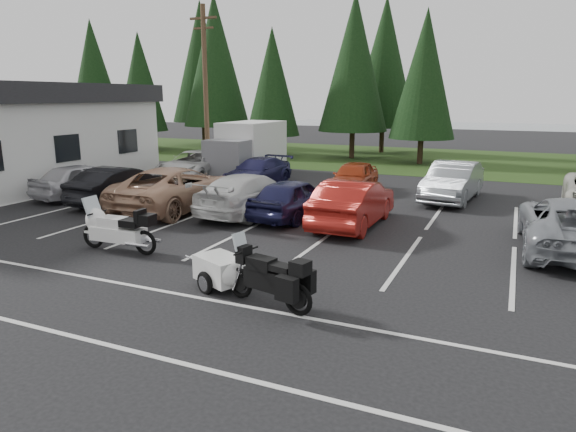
# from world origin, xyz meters

# --- Properties ---
(ground) EXTENTS (120.00, 120.00, 0.00)m
(ground) POSITION_xyz_m (0.00, 0.00, 0.00)
(ground) COLOR black
(ground) RESTS_ON ground
(grass_strip) EXTENTS (80.00, 16.00, 0.01)m
(grass_strip) POSITION_xyz_m (0.00, 24.00, 0.01)
(grass_strip) COLOR #213A12
(grass_strip) RESTS_ON ground
(lake_water) EXTENTS (70.00, 50.00, 0.02)m
(lake_water) POSITION_xyz_m (4.00, 55.00, 0.00)
(lake_water) COLOR gray
(lake_water) RESTS_ON ground
(utility_pole) EXTENTS (1.60, 0.26, 9.00)m
(utility_pole) POSITION_xyz_m (-10.00, 12.00, 4.70)
(utility_pole) COLOR #473321
(utility_pole) RESTS_ON ground
(box_truck) EXTENTS (2.40, 5.60, 2.90)m
(box_truck) POSITION_xyz_m (-8.00, 12.50, 1.45)
(box_truck) COLOR silver
(box_truck) RESTS_ON ground
(stall_markings) EXTENTS (32.00, 16.00, 0.01)m
(stall_markings) POSITION_xyz_m (0.00, 2.00, 0.00)
(stall_markings) COLOR silver
(stall_markings) RESTS_ON ground
(conifer_0) EXTENTS (4.58, 4.58, 10.66)m
(conifer_0) POSITION_xyz_m (-28.00, 22.50, 6.23)
(conifer_0) COLOR #332316
(conifer_0) RESTS_ON ground
(conifer_1) EXTENTS (3.96, 3.96, 9.22)m
(conifer_1) POSITION_xyz_m (-22.00, 21.20, 5.39)
(conifer_1) COLOR #332316
(conifer_1) RESTS_ON ground
(conifer_2) EXTENTS (5.10, 5.10, 11.89)m
(conifer_2) POSITION_xyz_m (-16.00, 22.80, 6.95)
(conifer_2) COLOR #332316
(conifer_2) RESTS_ON ground
(conifer_3) EXTENTS (3.87, 3.87, 9.02)m
(conifer_3) POSITION_xyz_m (-10.50, 21.40, 5.27)
(conifer_3) COLOR #332316
(conifer_3) RESTS_ON ground
(conifer_4) EXTENTS (4.80, 4.80, 11.17)m
(conifer_4) POSITION_xyz_m (-5.00, 22.90, 6.53)
(conifer_4) COLOR #332316
(conifer_4) RESTS_ON ground
(conifer_5) EXTENTS (4.14, 4.14, 9.63)m
(conifer_5) POSITION_xyz_m (0.00, 21.60, 5.63)
(conifer_5) COLOR #332316
(conifer_5) RESTS_ON ground
(conifer_back_a) EXTENTS (5.28, 5.28, 12.30)m
(conifer_back_a) POSITION_xyz_m (-20.00, 27.00, 7.19)
(conifer_back_a) COLOR #332316
(conifer_back_a) RESTS_ON ground
(conifer_back_b) EXTENTS (4.97, 4.97, 11.58)m
(conifer_back_b) POSITION_xyz_m (-4.00, 27.50, 6.77)
(conifer_back_b) COLOR #332316
(conifer_back_b) RESTS_ON ground
(car_near_0) EXTENTS (2.21, 4.59, 1.51)m
(car_near_0) POSITION_xyz_m (-11.42, 4.19, 0.76)
(car_near_0) COLOR silver
(car_near_0) RESTS_ON ground
(car_near_1) EXTENTS (1.80, 4.71, 1.53)m
(car_near_1) POSITION_xyz_m (-8.90, 3.77, 0.77)
(car_near_1) COLOR black
(car_near_1) RESTS_ON ground
(car_near_2) EXTENTS (2.89, 6.02, 1.65)m
(car_near_2) POSITION_xyz_m (-6.27, 3.88, 0.83)
(car_near_2) COLOR tan
(car_near_2) RESTS_ON ground
(car_near_3) EXTENTS (2.64, 5.40, 1.51)m
(car_near_3) POSITION_xyz_m (-3.22, 4.29, 0.76)
(car_near_3) COLOR silver
(car_near_3) RESTS_ON ground
(car_near_4) EXTENTS (2.10, 4.41, 1.46)m
(car_near_4) POSITION_xyz_m (-1.50, 4.31, 0.73)
(car_near_4) COLOR #191A3F
(car_near_4) RESTS_ON ground
(car_near_5) EXTENTS (1.73, 4.83, 1.59)m
(car_near_5) POSITION_xyz_m (0.82, 4.06, 0.79)
(car_near_5) COLOR #A01A14
(car_near_5) RESTS_ON ground
(car_near_6) EXTENTS (2.79, 5.67, 1.55)m
(car_near_6) POSITION_xyz_m (7.30, 3.70, 0.77)
(car_near_6) COLOR gray
(car_near_6) RESTS_ON ground
(car_far_0) EXTENTS (2.98, 5.56, 1.48)m
(car_far_0) POSITION_xyz_m (-9.80, 10.37, 0.74)
(car_far_0) COLOR silver
(car_far_0) RESTS_ON ground
(car_far_1) EXTENTS (2.27, 4.73, 1.33)m
(car_far_1) POSITION_xyz_m (-5.89, 10.03, 0.66)
(car_far_1) COLOR #1D1C48
(car_far_1) RESTS_ON ground
(car_far_2) EXTENTS (1.82, 4.20, 1.41)m
(car_far_2) POSITION_xyz_m (-0.97, 10.03, 0.71)
(car_far_2) COLOR #9C3113
(car_far_2) RESTS_ON ground
(car_far_3) EXTENTS (2.18, 5.02, 1.61)m
(car_far_3) POSITION_xyz_m (3.37, 9.95, 0.80)
(car_far_3) COLOR gray
(car_far_3) RESTS_ON ground
(touring_motorcycle) EXTENTS (2.82, 0.95, 1.55)m
(touring_motorcycle) POSITION_xyz_m (-4.36, -1.50, 0.77)
(touring_motorcycle) COLOR white
(touring_motorcycle) RESTS_ON ground
(cargo_trailer) EXTENTS (1.90, 1.53, 0.77)m
(cargo_trailer) POSITION_xyz_m (-0.23, -2.78, 0.39)
(cargo_trailer) COLOR white
(cargo_trailer) RESTS_ON ground
(adventure_motorcycle) EXTENTS (2.60, 1.39, 1.50)m
(adventure_motorcycle) POSITION_xyz_m (1.21, -3.28, 0.75)
(adventure_motorcycle) COLOR black
(adventure_motorcycle) RESTS_ON ground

